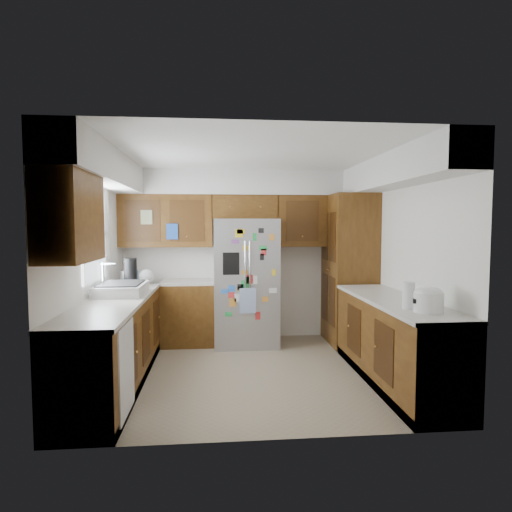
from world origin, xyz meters
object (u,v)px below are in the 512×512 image
Objects in this scene: fridge at (246,282)px; paper_towel at (409,295)px; rice_cooker at (428,299)px; pantry at (349,269)px.

fridge is 7.07× the size of paper_towel.
fridge reaches higher than rice_cooker.
rice_cooker is (1.50, -2.40, 0.14)m from fridge.
fridge is at bearing 177.94° from pantry.
paper_towel is (-0.11, -2.17, -0.03)m from pantry.
paper_towel is at bearing -57.96° from fridge.
rice_cooker is 1.08× the size of paper_towel.
paper_towel is (-0.11, 0.17, 0.01)m from rice_cooker.
fridge is (-1.50, 0.05, -0.17)m from pantry.
fridge reaches higher than paper_towel.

